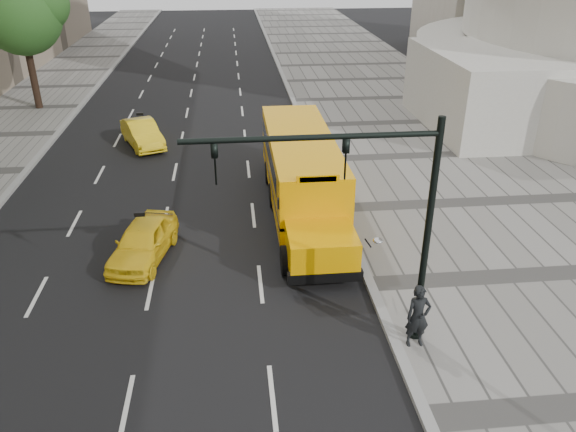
{
  "coord_description": "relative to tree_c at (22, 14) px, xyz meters",
  "views": [
    {
      "loc": [
        1.83,
        -20.25,
        10.09
      ],
      "look_at": [
        3.5,
        -4.0,
        1.9
      ],
      "focal_mm": 35.0,
      "sensor_mm": 36.0,
      "label": 1
    }
  ],
  "objects": [
    {
      "name": "ground",
      "position": [
        10.41,
        -16.66,
        -5.86
      ],
      "size": [
        140.0,
        140.0,
        0.0
      ],
      "primitive_type": "plane",
      "color": "black",
      "rests_on": "ground"
    },
    {
      "name": "sidewalk_museum",
      "position": [
        22.41,
        -16.66,
        -5.79
      ],
      "size": [
        12.0,
        140.0,
        0.15
      ],
      "primitive_type": "cube",
      "color": "gray",
      "rests_on": "ground"
    },
    {
      "name": "curb_museum",
      "position": [
        16.41,
        -16.66,
        -5.79
      ],
      "size": [
        0.3,
        140.0,
        0.15
      ],
      "primitive_type": "cube",
      "color": "gray",
      "rests_on": "ground"
    },
    {
      "name": "tree_c",
      "position": [
        0.0,
        0.0,
        0.0
      ],
      "size": [
        5.36,
        4.76,
        8.2
      ],
      "color": "black",
      "rests_on": "ground"
    },
    {
      "name": "school_bus",
      "position": [
        14.91,
        -16.22,
        -4.1
      ],
      "size": [
        2.96,
        11.56,
        3.19
      ],
      "color": "#FFA800",
      "rests_on": "ground"
    },
    {
      "name": "taxi_near",
      "position": [
        9.0,
        -19.64,
        -5.2
      ],
      "size": [
        2.41,
        4.17,
        1.33
      ],
      "primitive_type": "imported",
      "rotation": [
        0.0,
        0.0,
        -0.23
      ],
      "color": "yellow",
      "rests_on": "ground"
    },
    {
      "name": "taxi_far",
      "position": [
        7.46,
        -7.73,
        -5.19
      ],
      "size": [
        2.86,
        4.35,
        1.36
      ],
      "primitive_type": "imported",
      "rotation": [
        0.0,
        0.0,
        0.38
      ],
      "color": "yellow",
      "rests_on": "ground"
    },
    {
      "name": "pedestrian",
      "position": [
        16.9,
        -25.25,
        -4.8
      ],
      "size": [
        0.68,
        0.46,
        1.82
      ],
      "primitive_type": "imported",
      "rotation": [
        0.0,
        0.0,
        0.04
      ],
      "color": "black",
      "rests_on": "sidewalk_museum"
    },
    {
      "name": "traffic_signal",
      "position": [
        15.6,
        -24.9,
        -1.77
      ],
      "size": [
        6.18,
        0.36,
        6.4
      ],
      "color": "black",
      "rests_on": "ground"
    }
  ]
}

